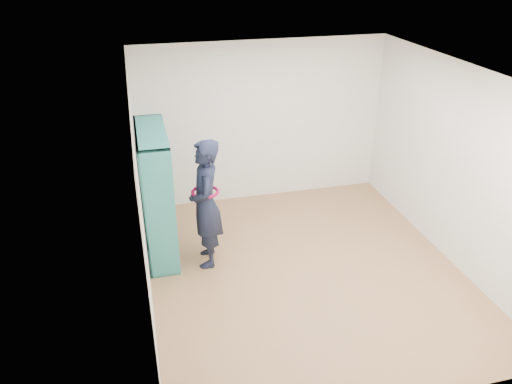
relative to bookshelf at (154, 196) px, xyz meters
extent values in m
plane|color=#9C7247|center=(1.83, -0.95, -0.86)|extent=(4.50, 4.50, 0.00)
plane|color=white|center=(1.83, -0.95, 1.74)|extent=(4.50, 4.50, 0.00)
cube|color=white|center=(-0.17, -0.95, 0.44)|extent=(0.02, 4.50, 2.60)
cube|color=white|center=(3.83, -0.95, 0.44)|extent=(0.02, 4.50, 2.60)
cube|color=white|center=(1.83, 1.30, 0.44)|extent=(4.00, 0.02, 2.60)
cube|color=white|center=(1.83, -3.20, 0.44)|extent=(4.00, 0.02, 2.60)
cube|color=#287E74|center=(0.03, -0.64, 0.03)|extent=(0.39, 0.03, 1.77)
cube|color=#287E74|center=(0.03, 0.66, 0.03)|extent=(0.39, 0.03, 1.77)
cube|color=#287E74|center=(0.03, 0.01, -0.85)|extent=(0.39, 1.33, 0.03)
cube|color=#287E74|center=(0.03, 0.01, 0.90)|extent=(0.39, 1.33, 0.03)
cube|color=#287E74|center=(-0.15, 0.01, 0.03)|extent=(0.03, 1.33, 1.77)
cube|color=#287E74|center=(0.03, -0.20, 0.03)|extent=(0.36, 0.03, 1.72)
cube|color=#287E74|center=(0.03, 0.22, 0.03)|extent=(0.36, 0.03, 1.72)
cube|color=#287E74|center=(0.03, 0.01, -0.40)|extent=(0.36, 1.27, 0.03)
cube|color=#287E74|center=(0.03, 0.01, 0.03)|extent=(0.36, 1.27, 0.03)
cube|color=#287E74|center=(0.03, 0.01, 0.46)|extent=(0.36, 1.27, 0.03)
cube|color=beige|center=(0.05, -0.42, -0.79)|extent=(0.24, 0.16, 0.06)
cube|color=black|center=(0.06, -0.48, -0.26)|extent=(0.20, 0.18, 0.26)
cube|color=maroon|center=(0.06, -0.48, 0.20)|extent=(0.20, 0.18, 0.31)
cube|color=silver|center=(0.05, -0.42, 0.52)|extent=(0.24, 0.16, 0.09)
cube|color=navy|center=(0.06, -0.05, -0.67)|extent=(0.20, 0.18, 0.30)
cube|color=brown|center=(0.06, -0.05, -0.26)|extent=(0.20, 0.18, 0.26)
cube|color=#BFB28C|center=(0.05, 0.00, 0.09)|extent=(0.24, 0.16, 0.09)
cube|color=#26594C|center=(0.06, -0.05, 0.58)|extent=(0.20, 0.18, 0.23)
cube|color=beige|center=(0.06, 0.37, -0.67)|extent=(0.20, 0.18, 0.29)
cube|color=black|center=(0.05, 0.43, -0.36)|extent=(0.24, 0.16, 0.06)
cube|color=maroon|center=(0.06, 0.37, 0.16)|extent=(0.20, 0.18, 0.24)
cube|color=silver|center=(0.06, 0.37, 0.60)|extent=(0.20, 0.18, 0.26)
imported|color=black|center=(0.63, -0.43, 0.01)|extent=(0.48, 0.68, 1.75)
torus|color=#9B0B3C|center=(0.63, -0.43, 0.19)|extent=(0.40, 0.40, 0.04)
cube|color=silver|center=(0.48, -0.31, 0.13)|extent=(0.03, 0.11, 0.14)
cube|color=black|center=(0.48, -0.31, 0.13)|extent=(0.03, 0.11, 0.13)
camera|label=1|loc=(-0.13, -6.07, 3.06)|focal=35.00mm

